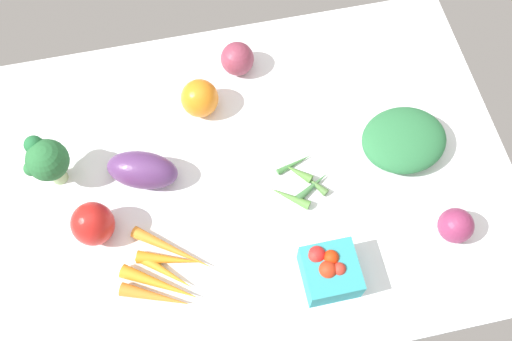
# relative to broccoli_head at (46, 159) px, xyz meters

# --- Properties ---
(tablecloth) EXTENTS (1.04, 0.76, 0.02)m
(tablecloth) POSITION_rel_broccoli_head_xyz_m (-0.39, 0.08, -0.09)
(tablecloth) COLOR white
(tablecloth) RESTS_ON ground
(broccoli_head) EXTENTS (0.09, 0.09, 0.12)m
(broccoli_head) POSITION_rel_broccoli_head_xyz_m (0.00, 0.00, 0.00)
(broccoli_head) COLOR #9CBB81
(broccoli_head) RESTS_ON tablecloth
(leafy_greens_clump) EXTENTS (0.19, 0.17, 0.06)m
(leafy_greens_clump) POSITION_rel_broccoli_head_xyz_m (-0.70, 0.08, -0.05)
(leafy_greens_clump) COLOR #2C7140
(leafy_greens_clump) RESTS_ON tablecloth
(bell_pepper_orange) EXTENTS (0.11, 0.11, 0.08)m
(bell_pepper_orange) POSITION_rel_broccoli_head_xyz_m (-0.31, -0.10, -0.04)
(bell_pepper_orange) COLOR orange
(bell_pepper_orange) RESTS_ON tablecloth
(berry_basket) EXTENTS (0.10, 0.10, 0.08)m
(berry_basket) POSITION_rel_broccoli_head_xyz_m (-0.48, 0.31, -0.04)
(berry_basket) COLOR teal
(berry_basket) RESTS_ON tablecloth
(red_onion_center) EXTENTS (0.07, 0.07, 0.07)m
(red_onion_center) POSITION_rel_broccoli_head_xyz_m (-0.74, 0.28, -0.05)
(red_onion_center) COLOR #862C52
(red_onion_center) RESTS_ON tablecloth
(carrot_bunch) EXTENTS (0.19, 0.18, 0.03)m
(carrot_bunch) POSITION_rel_broccoli_head_xyz_m (-0.18, 0.25, -0.07)
(carrot_bunch) COLOR orange
(carrot_bunch) RESTS_ON tablecloth
(bell_pepper_red) EXTENTS (0.09, 0.09, 0.09)m
(bell_pepper_red) POSITION_rel_broccoli_head_xyz_m (-0.07, 0.14, -0.03)
(bell_pepper_red) COLOR red
(bell_pepper_red) RESTS_ON tablecloth
(eggplant) EXTENTS (0.16, 0.12, 0.07)m
(eggplant) POSITION_rel_broccoli_head_xyz_m (-0.17, 0.04, -0.04)
(eggplant) COLOR #583269
(eggplant) RESTS_ON tablecloth
(red_onion_near_basket) EXTENTS (0.07, 0.07, 0.07)m
(red_onion_near_basket) POSITION_rel_broccoli_head_xyz_m (-0.41, -0.18, -0.04)
(red_onion_near_basket) COLOR #873449
(red_onion_near_basket) RESTS_ON tablecloth
(okra_pile) EXTENTS (0.13, 0.12, 0.02)m
(okra_pile) POSITION_rel_broccoli_head_xyz_m (-0.48, 0.12, -0.07)
(okra_pile) COLOR #558C3D
(okra_pile) RESTS_ON tablecloth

